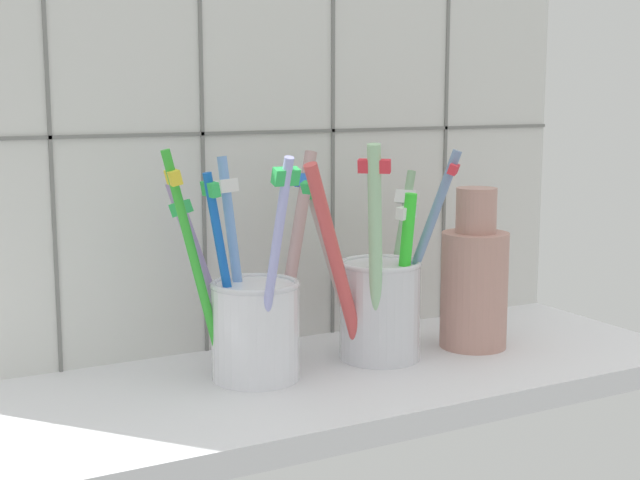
% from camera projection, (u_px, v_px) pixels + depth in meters
% --- Properties ---
extents(counter_slab, '(0.64, 0.22, 0.02)m').
position_uv_depth(counter_slab, '(330.00, 385.00, 0.75)').
color(counter_slab, silver).
rests_on(counter_slab, ground).
extents(tile_wall_back, '(0.64, 0.02, 0.45)m').
position_uv_depth(tile_wall_back, '(265.00, 117.00, 0.81)').
color(tile_wall_back, silver).
rests_on(tile_wall_back, ground).
extents(toothbrush_cup_left, '(0.15, 0.13, 0.19)m').
position_uv_depth(toothbrush_cup_left, '(253.00, 317.00, 0.72)').
color(toothbrush_cup_left, white).
rests_on(toothbrush_cup_left, counter_slab).
extents(toothbrush_cup_right, '(0.15, 0.11, 0.19)m').
position_uv_depth(toothbrush_cup_right, '(378.00, 298.00, 0.77)').
color(toothbrush_cup_right, silver).
rests_on(toothbrush_cup_right, counter_slab).
extents(ceramic_vase, '(0.06, 0.06, 0.14)m').
position_uv_depth(ceramic_vase, '(474.00, 280.00, 0.81)').
color(ceramic_vase, tan).
rests_on(ceramic_vase, counter_slab).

